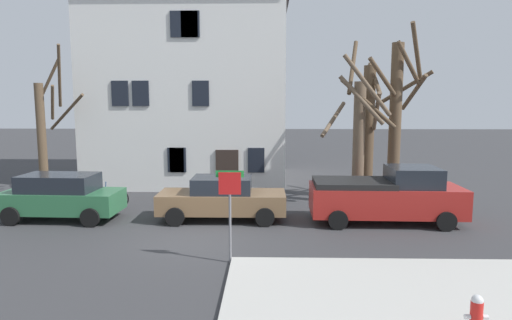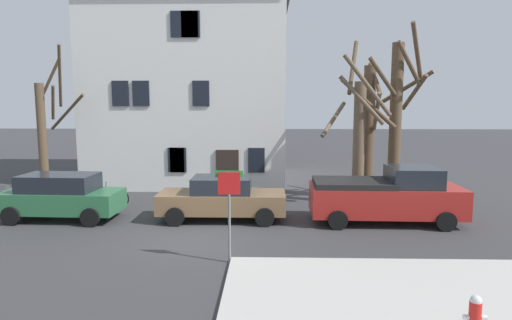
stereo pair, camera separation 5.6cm
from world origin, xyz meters
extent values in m
plane|color=#38383A|center=(0.00, 0.00, 0.00)|extent=(120.00, 120.00, 0.00)
cube|color=#B7B5AD|center=(5.87, -5.08, 0.06)|extent=(9.17, 6.12, 0.12)
cube|color=white|center=(-1.96, 11.21, 4.80)|extent=(10.19, 7.79, 9.60)
cube|color=#2D231E|center=(0.32, 7.27, 1.05)|extent=(1.10, 0.12, 2.10)
cube|color=black|center=(-2.17, 7.28, 1.60)|extent=(0.80, 0.08, 1.20)
cube|color=black|center=(-2.08, 7.28, 1.60)|extent=(0.80, 0.08, 1.20)
cube|color=black|center=(1.73, 7.28, 1.60)|extent=(0.80, 0.08, 1.20)
cube|color=black|center=(-4.78, 7.28, 4.80)|extent=(0.80, 0.08, 1.20)
cube|color=black|center=(-3.79, 7.28, 4.80)|extent=(0.80, 0.08, 1.20)
cube|color=black|center=(-0.91, 7.28, 4.80)|extent=(0.80, 0.08, 1.20)
cube|color=black|center=(-1.88, 7.28, 8.00)|extent=(0.80, 0.08, 1.20)
cube|color=black|center=(-1.39, 7.28, 8.00)|extent=(0.80, 0.08, 1.20)
cube|color=black|center=(-1.31, 7.28, 8.00)|extent=(0.80, 0.08, 1.20)
cylinder|color=brown|center=(-7.96, 5.85, 2.62)|extent=(0.39, 0.39, 5.23)
cylinder|color=brown|center=(-7.18, 6.26, 5.53)|extent=(0.99, 1.73, 2.73)
cylinder|color=brown|center=(-7.26, 6.96, 3.91)|extent=(2.35, 1.54, 1.76)
cylinder|color=brown|center=(-7.78, 6.48, 5.38)|extent=(1.40, 0.52, 2.06)
cylinder|color=brown|center=(-7.50, 6.12, 4.36)|extent=(0.71, 1.09, 1.58)
cylinder|color=brown|center=(6.18, 5.09, 2.62)|extent=(0.50, 0.50, 5.24)
cylinder|color=brown|center=(6.06, 4.22, 4.46)|extent=(1.89, 0.43, 2.02)
cylinder|color=brown|center=(6.25, 4.13, 5.04)|extent=(2.06, 0.33, 2.49)
cylinder|color=brown|center=(5.17, 5.70, 3.65)|extent=(1.41, 2.18, 1.51)
cylinder|color=brown|center=(6.87, 5.02, 3.99)|extent=(0.34, 1.54, 1.67)
cylinder|color=brown|center=(6.76, 5.95, 2.99)|extent=(0.52, 0.52, 5.97)
cylinder|color=brown|center=(6.46, 4.87, 4.34)|extent=(2.31, 0.80, 2.14)
cylinder|color=brown|center=(6.04, 6.21, 5.92)|extent=(0.75, 1.64, 2.48)
cylinder|color=brown|center=(7.14, 5.30, 5.45)|extent=(1.49, 0.99, 1.61)
cylinder|color=brown|center=(7.92, 5.87, 3.47)|extent=(0.53, 0.53, 6.94)
cylinder|color=brown|center=(8.75, 6.08, 4.81)|extent=(0.62, 1.83, 1.57)
cylinder|color=brown|center=(6.96, 5.87, 5.42)|extent=(0.19, 2.03, 1.53)
cylinder|color=brown|center=(8.22, 5.30, 6.01)|extent=(1.37, 0.85, 1.82)
cylinder|color=brown|center=(8.58, 5.44, 6.50)|extent=(1.11, 1.55, 2.32)
cylinder|color=brown|center=(8.55, 6.93, 4.99)|extent=(2.30, 1.48, 1.65)
cube|color=#2D6B42|center=(-5.39, 2.16, 0.71)|extent=(4.35, 1.94, 0.78)
cube|color=#1E232B|center=(-5.48, 2.17, 1.41)|extent=(2.72, 1.66, 0.62)
cylinder|color=black|center=(-3.90, 2.99, 0.34)|extent=(0.69, 0.25, 0.68)
cylinder|color=black|center=(-3.97, 1.22, 0.34)|extent=(0.69, 0.25, 0.68)
cylinder|color=black|center=(-6.82, 3.11, 0.34)|extent=(0.69, 0.25, 0.68)
cylinder|color=black|center=(-6.89, 1.33, 0.34)|extent=(0.69, 0.25, 0.68)
cube|color=brown|center=(0.58, 2.28, 0.68)|extent=(4.70, 1.78, 0.73)
cube|color=#1E232B|center=(0.58, 2.28, 1.34)|extent=(2.17, 1.55, 0.58)
cylinder|color=black|center=(2.17, 3.17, 0.34)|extent=(0.68, 0.22, 0.68)
cylinder|color=black|center=(2.18, 1.41, 0.34)|extent=(0.68, 0.22, 0.68)
cylinder|color=black|center=(-1.01, 3.15, 0.34)|extent=(0.68, 0.22, 0.68)
cylinder|color=black|center=(-1.01, 1.40, 0.34)|extent=(0.68, 0.22, 0.68)
cube|color=#AD231E|center=(6.56, 2.10, 0.84)|extent=(5.43, 2.19, 1.04)
cube|color=#1E232B|center=(7.53, 2.07, 1.71)|extent=(1.77, 1.86, 0.70)
cube|color=black|center=(5.38, 2.12, 1.46)|extent=(2.85, 2.05, 0.20)
cylinder|color=black|center=(8.42, 3.08, 0.34)|extent=(0.69, 0.24, 0.68)
cylinder|color=black|center=(8.37, 1.02, 0.34)|extent=(0.69, 0.24, 0.68)
cylinder|color=black|center=(4.76, 3.17, 0.34)|extent=(0.69, 0.24, 0.68)
cylinder|color=black|center=(4.71, 1.11, 0.34)|extent=(0.69, 0.24, 0.68)
cylinder|color=red|center=(6.07, -5.99, 0.45)|extent=(0.22, 0.22, 0.65)
sphere|color=silver|center=(6.07, -5.99, 0.79)|extent=(0.21, 0.21, 0.21)
cylinder|color=silver|center=(5.91, -5.99, 0.48)|extent=(0.10, 0.09, 0.09)
cylinder|color=silver|center=(6.23, -5.99, 0.48)|extent=(0.10, 0.09, 0.09)
cylinder|color=slate|center=(1.25, -2.10, 1.25)|extent=(0.07, 0.07, 2.51)
cube|color=red|center=(1.25, -2.12, 2.21)|extent=(0.60, 0.03, 0.60)
cube|color=#1E8C38|center=(1.25, -2.08, 2.46)|extent=(0.76, 0.02, 0.18)
torus|color=black|center=(-3.90, 4.28, 0.36)|extent=(0.70, 0.20, 0.71)
torus|color=black|center=(-4.91, 4.50, 0.36)|extent=(0.70, 0.20, 0.71)
cylinder|color=#1E4C8C|center=(-4.41, 4.39, 0.58)|extent=(0.98, 0.25, 0.19)
cylinder|color=#1E4C8C|center=(-4.60, 4.43, 0.81)|extent=(0.10, 0.05, 0.45)
camera|label=1|loc=(2.23, -13.57, 4.34)|focal=30.56mm
camera|label=2|loc=(2.29, -13.57, 4.34)|focal=30.56mm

